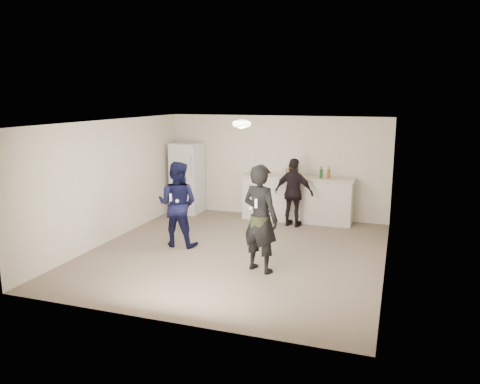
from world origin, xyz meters
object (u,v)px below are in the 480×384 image
(shaker, at_px, (285,171))
(woman, at_px, (260,219))
(fridge, at_px, (187,178))
(counter, at_px, (297,199))
(man, at_px, (178,204))
(spectator, at_px, (294,193))

(shaker, height_order, woman, woman)
(woman, bearing_deg, fridge, -28.30)
(counter, distance_m, fridge, 2.89)
(counter, xyz_separation_m, shaker, (-0.34, 0.12, 0.65))
(man, xyz_separation_m, woman, (1.96, -0.82, 0.08))
(shaker, distance_m, man, 3.18)
(counter, bearing_deg, woman, -88.36)
(fridge, bearing_deg, spectator, -8.48)
(woman, relative_size, spectator, 1.18)
(counter, bearing_deg, man, -125.09)
(spectator, bearing_deg, counter, -77.17)
(fridge, xyz_separation_m, woman, (2.96, -3.40, 0.03))
(shaker, relative_size, woman, 0.09)
(shaker, bearing_deg, spectator, -59.60)
(shaker, bearing_deg, woman, -83.02)
(man, bearing_deg, fridge, -72.00)
(woman, bearing_deg, spectator, -67.95)
(counter, relative_size, woman, 1.39)
(shaker, xyz_separation_m, man, (-1.52, -2.77, -0.32))
(fridge, height_order, woman, woman)
(man, relative_size, spectator, 1.08)
(shaker, bearing_deg, fridge, -175.58)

